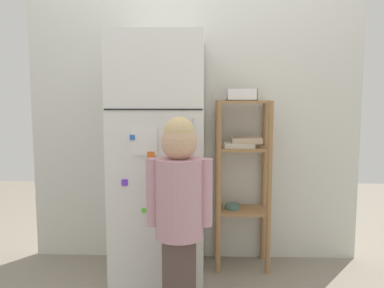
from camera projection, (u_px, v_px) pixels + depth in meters
The scene contains 6 objects.
ground_plane at pixel (193, 276), 2.72m from camera, with size 6.00×6.00×0.00m, color gray.
kitchen_wall_back at pixel (194, 119), 2.94m from camera, with size 2.42×0.03×2.10m, color silver.
refrigerator at pixel (160, 159), 2.65m from camera, with size 0.59×0.64×1.60m.
child_standing at pixel (179, 198), 2.15m from camera, with size 0.36×0.26×1.11m.
pantry_shelf_unit at pixel (242, 168), 2.80m from camera, with size 0.38×0.28×1.18m.
fruit_bin at pixel (240, 95), 2.74m from camera, with size 0.20×0.17×0.08m.
Camera 1 is at (0.08, -2.59, 1.21)m, focal length 37.38 mm.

